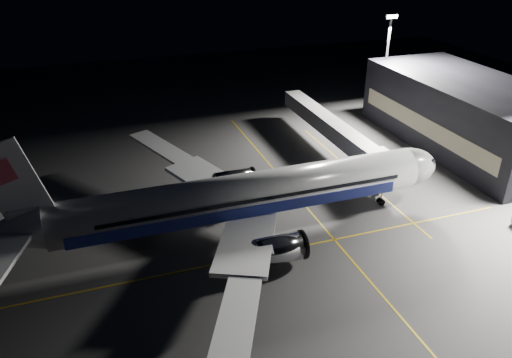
{
  "coord_description": "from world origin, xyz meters",
  "views": [
    {
      "loc": [
        -16.98,
        -53.15,
        36.21
      ],
      "look_at": [
        2.26,
        2.38,
        6.0
      ],
      "focal_mm": 35.0,
      "sensor_mm": 36.0,
      "label": 1
    }
  ],
  "objects_px": {
    "safety_cone_b": "(209,214)",
    "safety_cone_c": "(213,198)",
    "baggage_tug": "(213,178)",
    "safety_cone_a": "(248,183)",
    "floodlight_mast_north": "(387,58)",
    "jet_bridge": "(335,130)",
    "airliner": "(237,197)"
  },
  "relations": [
    {
      "from": "airliner",
      "to": "floodlight_mast_north",
      "type": "height_order",
      "value": "floodlight_mast_north"
    },
    {
      "from": "safety_cone_b",
      "to": "safety_cone_c",
      "type": "xyz_separation_m",
      "value": [
        1.61,
        4.2,
        -0.04
      ]
    },
    {
      "from": "airliner",
      "to": "safety_cone_b",
      "type": "distance_m",
      "value": 7.41
    },
    {
      "from": "safety_cone_c",
      "to": "safety_cone_a",
      "type": "bearing_deg",
      "value": 22.96
    },
    {
      "from": "jet_bridge",
      "to": "safety_cone_c",
      "type": "relative_size",
      "value": 61.33
    },
    {
      "from": "safety_cone_a",
      "to": "safety_cone_c",
      "type": "xyz_separation_m",
      "value": [
        -6.4,
        -2.71,
        -0.04
      ]
    },
    {
      "from": "airliner",
      "to": "floodlight_mast_north",
      "type": "relative_size",
      "value": 2.97
    },
    {
      "from": "jet_bridge",
      "to": "floodlight_mast_north",
      "type": "bearing_deg",
      "value": 37.74
    },
    {
      "from": "safety_cone_a",
      "to": "safety_cone_b",
      "type": "height_order",
      "value": "safety_cone_a"
    },
    {
      "from": "baggage_tug",
      "to": "safety_cone_a",
      "type": "distance_m",
      "value": 5.64
    },
    {
      "from": "safety_cone_a",
      "to": "safety_cone_c",
      "type": "bearing_deg",
      "value": -157.04
    },
    {
      "from": "floodlight_mast_north",
      "to": "jet_bridge",
      "type": "bearing_deg",
      "value": -142.26
    },
    {
      "from": "safety_cone_a",
      "to": "safety_cone_b",
      "type": "bearing_deg",
      "value": -139.2
    },
    {
      "from": "safety_cone_b",
      "to": "safety_cone_a",
      "type": "bearing_deg",
      "value": 40.8
    },
    {
      "from": "airliner",
      "to": "baggage_tug",
      "type": "bearing_deg",
      "value": 88.26
    },
    {
      "from": "airliner",
      "to": "safety_cone_c",
      "type": "height_order",
      "value": "airliner"
    },
    {
      "from": "safety_cone_b",
      "to": "jet_bridge",
      "type": "bearing_deg",
      "value": 27.01
    },
    {
      "from": "jet_bridge",
      "to": "safety_cone_a",
      "type": "xyz_separation_m",
      "value": [
        -17.73,
        -6.2,
        -4.26
      ]
    },
    {
      "from": "airliner",
      "to": "jet_bridge",
      "type": "bearing_deg",
      "value": 38.04
    },
    {
      "from": "safety_cone_a",
      "to": "safety_cone_c",
      "type": "height_order",
      "value": "safety_cone_a"
    },
    {
      "from": "baggage_tug",
      "to": "jet_bridge",
      "type": "bearing_deg",
      "value": 22.47
    },
    {
      "from": "jet_bridge",
      "to": "airliner",
      "type": "bearing_deg",
      "value": -141.96
    },
    {
      "from": "safety_cone_b",
      "to": "baggage_tug",
      "type": "bearing_deg",
      "value": 72.17
    },
    {
      "from": "airliner",
      "to": "baggage_tug",
      "type": "distance_m",
      "value": 15.24
    },
    {
      "from": "jet_bridge",
      "to": "floodlight_mast_north",
      "type": "xyz_separation_m",
      "value": [
        18.0,
        13.93,
        7.79
      ]
    },
    {
      "from": "floodlight_mast_north",
      "to": "safety_cone_b",
      "type": "distance_m",
      "value": 52.82
    },
    {
      "from": "safety_cone_a",
      "to": "safety_cone_b",
      "type": "relative_size",
      "value": 1.01
    },
    {
      "from": "safety_cone_c",
      "to": "floodlight_mast_north",
      "type": "bearing_deg",
      "value": 28.47
    },
    {
      "from": "floodlight_mast_north",
      "to": "baggage_tug",
      "type": "height_order",
      "value": "floodlight_mast_north"
    },
    {
      "from": "floodlight_mast_north",
      "to": "safety_cone_c",
      "type": "height_order",
      "value": "floodlight_mast_north"
    },
    {
      "from": "baggage_tug",
      "to": "safety_cone_c",
      "type": "relative_size",
      "value": 4.9
    },
    {
      "from": "safety_cone_a",
      "to": "safety_cone_c",
      "type": "distance_m",
      "value": 6.95
    }
  ]
}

